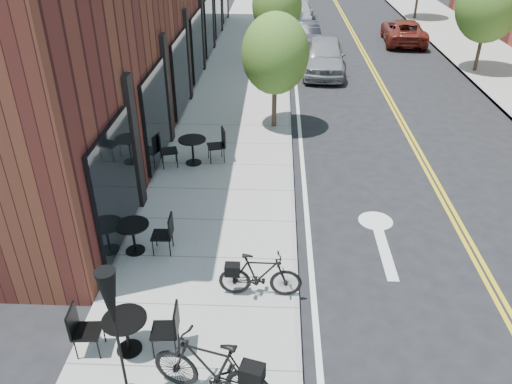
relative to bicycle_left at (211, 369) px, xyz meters
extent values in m
plane|color=black|center=(1.43, 2.00, -0.71)|extent=(120.00, 120.00, 0.00)
cube|color=#9E9B93|center=(-0.57, 12.00, -0.65)|extent=(4.00, 70.00, 0.12)
cylinder|color=#382B1E|center=(0.83, 11.00, 0.21)|extent=(0.16, 0.16, 1.61)
ellipsoid|color=#3E6A21|center=(0.83, 11.00, 1.90)|extent=(2.20, 2.20, 2.64)
cylinder|color=#382B1E|center=(0.83, 19.00, 0.25)|extent=(0.16, 0.16, 1.68)
ellipsoid|color=#3E6A21|center=(0.83, 19.00, 2.01)|extent=(2.30, 2.30, 2.76)
cylinder|color=#382B1E|center=(0.83, 27.00, 0.19)|extent=(0.16, 0.16, 1.57)
cylinder|color=#382B1E|center=(10.03, 18.00, 0.32)|extent=(0.16, 0.16, 1.82)
ellipsoid|color=#3E6A21|center=(10.03, 18.00, 2.35)|extent=(2.80, 2.80, 3.36)
cylinder|color=#382B1E|center=(10.03, 30.00, 0.32)|extent=(0.16, 0.16, 1.82)
imported|color=black|center=(0.00, 0.00, 0.00)|extent=(2.05, 1.07, 1.19)
imported|color=black|center=(0.66, 2.35, -0.10)|extent=(1.63, 0.48, 0.98)
cylinder|color=black|center=(-1.56, 0.85, -0.58)|extent=(0.47, 0.47, 0.03)
cylinder|color=black|center=(-1.56, 0.85, -0.24)|extent=(0.06, 0.06, 0.70)
cylinder|color=black|center=(-1.56, 0.85, 0.12)|extent=(0.80, 0.80, 0.03)
cylinder|color=black|center=(-2.17, 3.66, -0.58)|extent=(0.44, 0.44, 0.03)
cylinder|color=black|center=(-2.17, 3.66, -0.24)|extent=(0.06, 0.06, 0.68)
cylinder|color=black|center=(-2.17, 3.66, 0.10)|extent=(0.76, 0.76, 0.03)
cylinder|color=black|center=(-1.53, 8.02, -0.58)|extent=(0.58, 0.58, 0.03)
cylinder|color=black|center=(-1.53, 8.02, -0.21)|extent=(0.08, 0.08, 0.75)
cylinder|color=black|center=(-1.53, 8.02, 0.17)|extent=(1.01, 1.01, 0.03)
cylinder|color=black|center=(-1.32, -0.09, 0.65)|extent=(0.05, 0.05, 2.43)
cone|color=black|center=(-1.32, -0.09, 1.38)|extent=(0.29, 0.29, 1.07)
imported|color=gray|center=(3.03, 17.67, 0.07)|extent=(2.18, 4.74, 1.57)
imported|color=black|center=(2.39, 22.32, -0.06)|extent=(1.83, 4.08, 1.30)
imported|color=#AFAEB3|center=(2.26, 28.74, -0.07)|extent=(2.23, 4.61, 1.30)
imported|color=maroon|center=(7.88, 23.54, -0.07)|extent=(2.49, 4.78, 1.29)
camera|label=1|loc=(0.90, -5.16, 6.15)|focal=35.00mm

